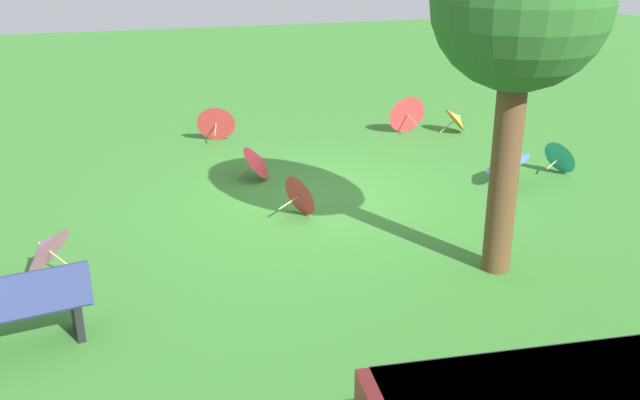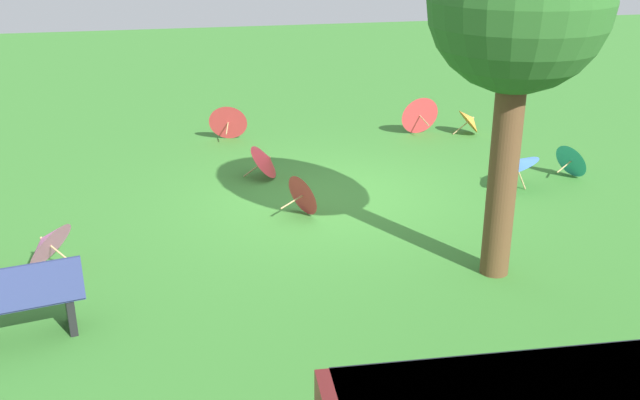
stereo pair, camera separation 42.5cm
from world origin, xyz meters
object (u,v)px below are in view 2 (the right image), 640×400
object	(u,v)px
parasol_teal_0	(573,159)
parasol_red_4	(228,121)
parasol_pink_0	(46,242)
park_bench	(2,304)
shade_tree	(519,8)
parasol_blue_1	(515,163)
parasol_red_2	(267,160)
parasol_red_1	(418,114)
parasol_orange_0	(471,120)
parasol_red_3	(305,194)

from	to	relation	value
parasol_teal_0	parasol_red_4	bearing A→B (deg)	-32.75
parasol_pink_0	parasol_red_4	size ratio (longest dim) A/B	1.07
park_bench	parasol_red_4	world-z (taller)	park_bench
shade_tree	parasol_blue_1	distance (m)	4.23
parasol_red_4	parasol_blue_1	bearing A→B (deg)	137.98
park_bench	parasol_red_4	size ratio (longest dim) A/B	2.03
shade_tree	parasol_red_2	distance (m)	5.49
parasol_pink_0	parasol_red_1	distance (m)	8.20
parasol_pink_0	parasol_teal_0	xyz separation A→B (m)	(-8.30, -1.65, -0.02)
shade_tree	parasol_orange_0	distance (m)	6.93
park_bench	shade_tree	xyz separation A→B (m)	(-5.62, -0.42, 2.75)
parasol_red_2	parasol_red_1	bearing A→B (deg)	-148.82
parasol_orange_0	parasol_teal_0	size ratio (longest dim) A/B	0.88
parasol_red_1	shade_tree	bearing A→B (deg)	78.87
shade_tree	parasol_orange_0	world-z (taller)	shade_tree
shade_tree	parasol_pink_0	bearing A→B (deg)	-14.35
shade_tree	parasol_red_4	size ratio (longest dim) A/B	5.26
parasol_red_3	parasol_red_4	world-z (taller)	parasol_red_4
parasol_red_1	parasol_red_3	distance (m)	4.93
parasol_red_4	parasol_teal_0	bearing A→B (deg)	147.25
park_bench	parasol_red_2	size ratio (longest dim) A/B	2.11
parasol_red_2	parasol_blue_1	size ratio (longest dim) A/B	0.76
shade_tree	park_bench	bearing A→B (deg)	4.23
park_bench	parasol_orange_0	distance (m)	10.07
shade_tree	parasol_teal_0	size ratio (longest dim) A/B	6.06
parasol_orange_0	parasol_blue_1	distance (m)	3.20
parasol_orange_0	parasol_teal_0	bearing A→B (deg)	102.50
parasol_teal_0	parasol_red_3	bearing A→B (deg)	7.92
parasol_blue_1	parasol_teal_0	world-z (taller)	parasol_blue_1
parasol_pink_0	parasol_red_2	xyz separation A→B (m)	(-3.21, -2.71, -0.01)
shade_tree	parasol_red_1	world-z (taller)	shade_tree
shade_tree	parasol_pink_0	world-z (taller)	shade_tree
parasol_orange_0	parasol_blue_1	size ratio (longest dim) A/B	0.61
parasol_orange_0	parasol_blue_1	xyz separation A→B (m)	(0.61, 3.13, 0.12)
parasol_red_2	shade_tree	bearing A→B (deg)	118.52
parasol_red_3	parasol_teal_0	size ratio (longest dim) A/B	0.98
parasol_red_2	parasol_orange_0	world-z (taller)	parasol_red_2
park_bench	parasol_red_2	bearing A→B (deg)	-126.92
parasol_red_1	parasol_red_2	world-z (taller)	parasol_red_1
park_bench	shade_tree	world-z (taller)	shade_tree
park_bench	parasol_red_4	bearing A→B (deg)	-113.24
shade_tree	parasol_red_4	xyz separation A→B (m)	(2.62, -6.57, -2.84)
parasol_orange_0	parasol_red_4	xyz separation A→B (m)	(4.86, -0.70, 0.07)
parasol_red_1	parasol_red_2	distance (m)	4.03
parasol_red_1	parasol_blue_1	distance (m)	3.47
parasol_red_1	parasol_red_3	bearing A→B (deg)	50.56
parasol_teal_0	parasol_pink_0	bearing A→B (deg)	11.25
parasol_red_1	parasol_teal_0	xyz separation A→B (m)	(-1.65, 3.14, -0.10)
parasol_pink_0	parasol_red_4	distance (m)	5.90
parasol_pink_0	parasol_red_1	size ratio (longest dim) A/B	1.06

